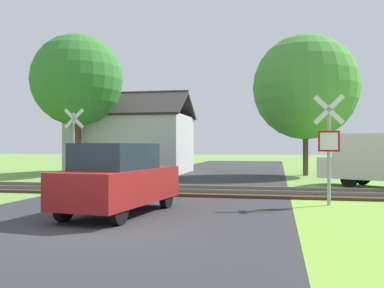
# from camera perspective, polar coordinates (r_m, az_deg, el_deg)

# --- Properties ---
(ground_plane) EXTENTS (160.00, 160.00, 0.00)m
(ground_plane) POSITION_cam_1_polar(r_m,az_deg,el_deg) (9.01, -14.09, -11.23)
(ground_plane) COLOR #6B9942
(road_asphalt) EXTENTS (8.39, 80.00, 0.01)m
(road_asphalt) POSITION_cam_1_polar(r_m,az_deg,el_deg) (10.82, -9.46, -9.38)
(road_asphalt) COLOR #2D2D30
(road_asphalt) RESTS_ON ground
(rail_track) EXTENTS (60.00, 2.60, 0.22)m
(rail_track) POSITION_cam_1_polar(r_m,az_deg,el_deg) (15.89, -2.50, -6.28)
(rail_track) COLOR #422D1E
(rail_track) RESTS_ON ground
(stop_sign_near) EXTENTS (0.88, 0.17, 3.21)m
(stop_sign_near) POSITION_cam_1_polar(r_m,az_deg,el_deg) (12.95, 17.79, 0.08)
(stop_sign_near) COLOR #9E9EA5
(stop_sign_near) RESTS_ON ground
(crossing_sign_far) EXTENTS (0.87, 0.20, 3.36)m
(crossing_sign_far) POSITION_cam_1_polar(r_m,az_deg,el_deg) (19.28, -15.50, 0.38)
(crossing_sign_far) COLOR #9E9EA5
(crossing_sign_far) RESTS_ON ground
(house) EXTENTS (7.52, 5.77, 5.29)m
(house) POSITION_cam_1_polar(r_m,az_deg,el_deg) (28.16, -7.95, 0.26)
(house) COLOR #B7B7BC
(house) RESTS_ON ground
(tree_right) EXTENTS (6.14, 6.14, 8.25)m
(tree_right) POSITION_cam_1_polar(r_m,az_deg,el_deg) (26.14, 14.89, 7.32)
(tree_right) COLOR #513823
(tree_right) RESTS_ON ground
(tree_left) EXTENTS (5.31, 5.31, 8.24)m
(tree_left) POSITION_cam_1_polar(r_m,az_deg,el_deg) (26.09, -15.07, 8.18)
(tree_left) COLOR #513823
(tree_left) RESTS_ON ground
(parked_car) EXTENTS (2.14, 4.18, 1.78)m
(parked_car) POSITION_cam_1_polar(r_m,az_deg,el_deg) (10.89, -9.70, -4.60)
(parked_car) COLOR maroon
(parked_car) RESTS_ON ground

